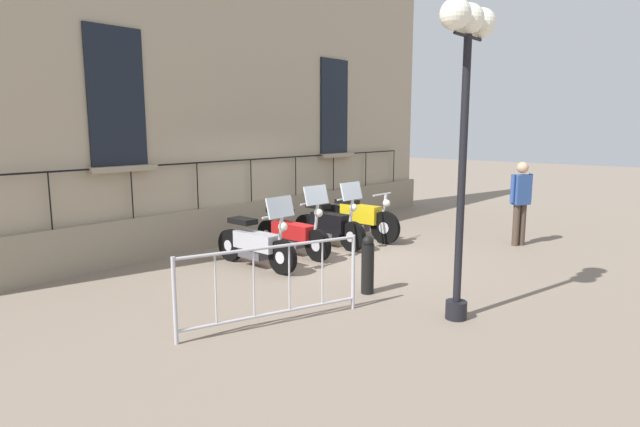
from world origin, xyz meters
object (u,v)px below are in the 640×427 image
(motorcycle_black, at_px, (329,226))
(motorcycle_red, at_px, (293,233))
(crowd_barrier, at_px, (272,282))
(lamppost, at_px, (466,76))
(bollard, at_px, (368,265))
(motorcycle_silver, at_px, (256,244))
(pedestrian_standing, at_px, (521,198))
(motorcycle_yellow, at_px, (359,219))

(motorcycle_black, bearing_deg, motorcycle_red, -92.96)
(motorcycle_red, distance_m, crowd_barrier, 3.73)
(lamppost, relative_size, crowd_barrier, 1.68)
(bollard, bearing_deg, crowd_barrier, -94.61)
(crowd_barrier, bearing_deg, motorcycle_silver, 141.94)
(pedestrian_standing, bearing_deg, crowd_barrier, -95.53)
(motorcycle_yellow, bearing_deg, bollard, -51.21)
(motorcycle_red, distance_m, pedestrian_standing, 4.89)
(motorcycle_yellow, relative_size, crowd_barrier, 0.91)
(motorcycle_yellow, distance_m, bollard, 3.93)
(motorcycle_silver, height_order, bollard, motorcycle_silver)
(motorcycle_black, relative_size, lamppost, 0.48)
(motorcycle_silver, height_order, crowd_barrier, motorcycle_silver)
(crowd_barrier, xyz_separation_m, bollard, (0.15, 1.86, -0.12))
(motorcycle_silver, relative_size, bollard, 2.25)
(motorcycle_silver, xyz_separation_m, lamppost, (3.92, -0.01, 2.69))
(motorcycle_silver, bearing_deg, lamppost, -0.20)
(crowd_barrier, height_order, pedestrian_standing, pedestrian_standing)
(motorcycle_silver, distance_m, motorcycle_red, 1.11)
(motorcycle_red, relative_size, crowd_barrier, 0.86)
(motorcycle_red, xyz_separation_m, crowd_barrier, (2.39, -2.86, 0.12))
(lamppost, height_order, bollard, lamppost)
(pedestrian_standing, bearing_deg, lamppost, -78.15)
(lamppost, bearing_deg, motorcycle_red, 164.65)
(motorcycle_yellow, xyz_separation_m, lamppost, (3.98, -3.17, 2.65))
(crowd_barrier, bearing_deg, pedestrian_standing, 84.47)
(motorcycle_black, bearing_deg, bollard, -39.65)
(motorcycle_black, height_order, crowd_barrier, motorcycle_black)
(lamppost, bearing_deg, motorcycle_yellow, 141.48)
(motorcycle_silver, relative_size, motorcycle_red, 0.98)
(lamppost, xyz_separation_m, crowd_barrier, (-1.67, -1.75, -2.56))
(motorcycle_yellow, relative_size, lamppost, 0.54)
(motorcycle_silver, xyz_separation_m, bollard, (2.40, 0.10, 0.02))
(lamppost, bearing_deg, motorcycle_silver, 179.80)
(motorcycle_black, height_order, motorcycle_yellow, motorcycle_black)
(motorcycle_black, bearing_deg, crowd_barrier, -59.17)
(lamppost, distance_m, crowd_barrier, 3.52)
(motorcycle_red, height_order, bollard, motorcycle_red)
(motorcycle_yellow, height_order, bollard, motorcycle_yellow)
(motorcycle_yellow, xyz_separation_m, crowd_barrier, (2.31, -4.92, 0.10))
(motorcycle_red, bearing_deg, pedestrian_standing, 51.29)
(crowd_barrier, relative_size, pedestrian_standing, 1.33)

